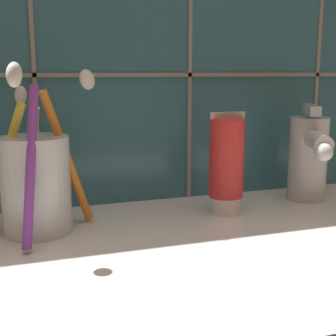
{
  "coord_description": "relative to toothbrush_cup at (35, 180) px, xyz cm",
  "views": [
    {
      "loc": [
        -20.0,
        -40.14,
        18.6
      ],
      "look_at": [
        -5.47,
        3.55,
        9.1
      ],
      "focal_mm": 50.0,
      "sensor_mm": 36.0,
      "label": 1
    }
  ],
  "objects": [
    {
      "name": "sink_counter",
      "position": [
        18.18,
        -8.92,
        -6.58
      ],
      "size": [
        76.96,
        35.1,
        2.0
      ],
      "primitive_type": "cube",
      "color": "silver",
      "rests_on": "ground"
    },
    {
      "name": "sink_faucet",
      "position": [
        34.19,
        1.49,
        0.48
      ],
      "size": [
        6.79,
        11.62,
        12.45
      ],
      "rotation": [
        0.0,
        0.0,
        -1.98
      ],
      "color": "silver",
      "rests_on": "sink_counter"
    },
    {
      "name": "toothpaste_tube",
      "position": [
        21.72,
        -0.03,
        0.33
      ],
      "size": [
        4.26,
        4.06,
        12.06
      ],
      "color": "white",
      "rests_on": "sink_counter"
    },
    {
      "name": "tile_wall_backsplash",
      "position": [
        18.18,
        8.87,
        16.4
      ],
      "size": [
        86.96,
        1.72,
        47.95
      ],
      "color": "#336B7F",
      "rests_on": "ground"
    },
    {
      "name": "toothbrush_cup",
      "position": [
        0.0,
        0.0,
        0.0
      ],
      "size": [
        14.41,
        15.22,
        17.66
      ],
      "color": "silver",
      "rests_on": "sink_counter"
    }
  ]
}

